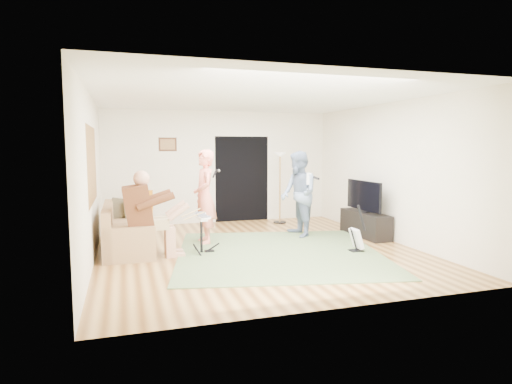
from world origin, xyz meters
TOP-DOWN VIEW (x-y plane):
  - floor at (0.00, 0.00)m, footprint 6.00×6.00m
  - walls at (0.00, 0.00)m, footprint 5.50×6.00m
  - ceiling at (0.00, 0.00)m, footprint 6.00×6.00m
  - window_blinds at (-2.74, 0.20)m, footprint 0.00×2.05m
  - doorway at (0.55, 2.99)m, footprint 2.10×0.00m
  - picture_frame at (-1.25, 2.99)m, footprint 0.42×0.03m
  - area_rug at (0.29, -0.38)m, footprint 4.10×4.18m
  - sofa at (-2.29, 0.67)m, footprint 0.83×2.01m
  - drummer at (-1.86, 0.02)m, footprint 0.95×0.53m
  - drum_kit at (-1.00, 0.02)m, footprint 0.38×0.67m
  - singer at (-0.79, 0.78)m, footprint 0.44×0.66m
  - microphone at (-0.59, 0.78)m, footprint 0.06×0.06m
  - guitarist at (1.15, 0.82)m, footprint 0.67×0.86m
  - guitar_held at (1.35, 0.82)m, footprint 0.25×0.61m
  - guitar_spare at (1.63, -0.70)m, footprint 0.30×0.27m
  - torchiere_lamp at (1.34, 2.41)m, footprint 0.31×0.31m
  - dining_chair at (-1.91, 1.74)m, footprint 0.46×0.48m
  - tv_cabinet at (2.50, 0.45)m, footprint 0.40×1.40m
  - television at (2.45, 0.45)m, footprint 0.06×1.21m

SIDE VIEW (x-z plane):
  - floor at x=0.00m, z-range 0.00..0.00m
  - area_rug at x=0.29m, z-range 0.00..0.02m
  - guitar_spare at x=1.63m, z-range -0.18..0.65m
  - tv_cabinet at x=2.50m, z-range 0.00..0.50m
  - sofa at x=-2.29m, z-range -0.14..0.68m
  - drum_kit at x=-1.00m, z-range -0.04..0.65m
  - dining_chair at x=-1.91m, z-range -0.14..0.81m
  - drummer at x=-1.86m, z-range -0.16..1.29m
  - television at x=2.45m, z-range 0.55..1.15m
  - guitarist at x=1.15m, z-range 0.00..1.76m
  - singer at x=-0.79m, z-range 0.00..1.79m
  - doorway at x=0.55m, z-range 0.00..2.10m
  - torchiere_lamp at x=1.34m, z-range 0.32..2.03m
  - guitar_held at x=1.35m, z-range 1.07..1.33m
  - microphone at x=-0.59m, z-range 1.22..1.46m
  - walls at x=0.00m, z-range 0.00..2.70m
  - window_blinds at x=-2.74m, z-range 0.53..2.58m
  - picture_frame at x=-1.25m, z-range 1.74..2.06m
  - ceiling at x=0.00m, z-range 2.70..2.70m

